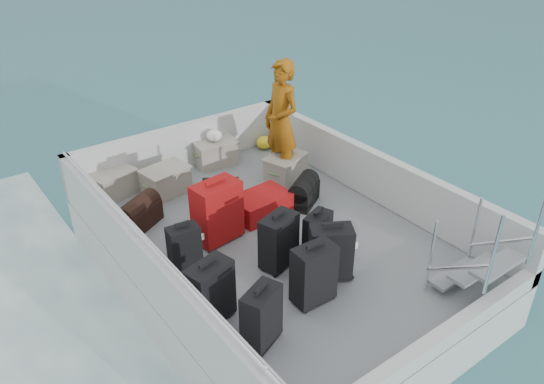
{
  "coord_description": "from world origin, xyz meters",
  "views": [
    {
      "loc": [
        -3.32,
        -4.42,
        4.45
      ],
      "look_at": [
        0.27,
        0.4,
        1.0
      ],
      "focal_mm": 35.0,
      "sensor_mm": 36.0,
      "label": 1
    }
  ],
  "objects": [
    {
      "name": "suitcase_1",
      "position": [
        -1.39,
        -0.8,
        0.96
      ],
      "size": [
        0.51,
        0.37,
        0.69
      ],
      "primitive_type": "cube",
      "rotation": [
        0.0,
        0.0,
        0.24
      ],
      "color": "black",
      "rests_on": "deck"
    },
    {
      "name": "suitcase_6",
      "position": [
        0.04,
        -0.99,
        0.94
      ],
      "size": [
        0.54,
        0.48,
        0.65
      ],
      "primitive_type": "cube",
      "rotation": [
        0.0,
        0.0,
        -0.54
      ],
      "color": "black",
      "rests_on": "deck"
    },
    {
      "name": "ferry_hull",
      "position": [
        0.0,
        0.0,
        0.3
      ],
      "size": [
        3.6,
        5.0,
        0.6
      ],
      "primitive_type": "cube",
      "color": "silver",
      "rests_on": "ground"
    },
    {
      "name": "suitcase_4",
      "position": [
        -0.3,
        -0.49,
        0.95
      ],
      "size": [
        0.5,
        0.38,
        0.66
      ],
      "primitive_type": "cube",
      "rotation": [
        0.0,
        0.0,
        0.29
      ],
      "color": "black",
      "rests_on": "deck"
    },
    {
      "name": "crate_3",
      "position": [
        1.07,
        1.14,
        0.8
      ],
      "size": [
        0.68,
        0.56,
        0.35
      ],
      "primitive_type": "cube",
      "rotation": [
        0.0,
        0.0,
        0.31
      ],
      "color": "#A1988C",
      "rests_on": "deck"
    },
    {
      "name": "white_bag",
      "position": [
        0.48,
        2.2,
        1.08
      ],
      "size": [
        0.24,
        0.24,
        0.18
      ],
      "primitive_type": "ellipsoid",
      "color": "white",
      "rests_on": "crate_2"
    },
    {
      "name": "deck_fittings",
      "position": [
        0.35,
        -0.32,
        0.99
      ],
      "size": [
        3.6,
        5.0,
        0.9
      ],
      "color": "#BABEBE",
      "rests_on": "deck"
    },
    {
      "name": "suitcase_8",
      "position": [
        0.18,
        0.54,
        0.77
      ],
      "size": [
        0.78,
        0.54,
        0.3
      ],
      "primitive_type": "cube",
      "rotation": [
        0.0,
        0.0,
        1.63
      ],
      "color": "#AE0D15",
      "rests_on": "deck"
    },
    {
      "name": "crate_0",
      "position": [
        -1.2,
        2.2,
        0.79
      ],
      "size": [
        0.65,
        0.52,
        0.35
      ],
      "primitive_type": "cube",
      "rotation": [
        0.0,
        0.0,
        0.24
      ],
      "color": "#A1988C",
      "rests_on": "deck"
    },
    {
      "name": "yellow_bag",
      "position": [
        1.45,
        2.2,
        0.73
      ],
      "size": [
        0.28,
        0.26,
        0.22
      ],
      "primitive_type": "ellipsoid",
      "color": "yellow",
      "rests_on": "deck"
    },
    {
      "name": "duffel_2",
      "position": [
        0.82,
        0.41,
        0.78
      ],
      "size": [
        0.61,
        0.53,
        0.32
      ],
      "primitive_type": null,
      "rotation": [
        0.0,
        0.0,
        0.54
      ],
      "color": "black",
      "rests_on": "deck"
    },
    {
      "name": "passenger",
      "position": [
        1.04,
        1.22,
        1.53
      ],
      "size": [
        0.45,
        0.68,
        1.81
      ],
      "primitive_type": "imported",
      "rotation": [
        0.0,
        0.0,
        -1.6
      ],
      "color": "orange",
      "rests_on": "deck"
    },
    {
      "name": "suitcase_7",
      "position": [
        0.22,
        -0.56,
        0.88
      ],
      "size": [
        0.42,
        0.33,
        0.53
      ],
      "primitive_type": "cube",
      "rotation": [
        0.0,
        0.0,
        0.35
      ],
      "color": "black",
      "rests_on": "deck"
    },
    {
      "name": "suitcase_2",
      "position": [
        -1.17,
        0.15,
        0.88
      ],
      "size": [
        0.38,
        0.26,
        0.53
      ],
      "primitive_type": "cube",
      "rotation": [
        0.0,
        0.0,
        -0.13
      ],
      "color": "black",
      "rests_on": "deck"
    },
    {
      "name": "crate_1",
      "position": [
        -0.56,
        1.82,
        0.8
      ],
      "size": [
        0.67,
        0.51,
        0.37
      ],
      "primitive_type": "cube",
      "rotation": [
        0.0,
        0.0,
        0.16
      ],
      "color": "#A1988C",
      "rests_on": "deck"
    },
    {
      "name": "suitcase_0",
      "position": [
        -1.17,
        -1.36,
        0.94
      ],
      "size": [
        0.47,
        0.37,
        0.64
      ],
      "primitive_type": "cube",
      "rotation": [
        0.0,
        0.0,
        0.39
      ],
      "color": "black",
      "rests_on": "deck"
    },
    {
      "name": "crate_2",
      "position": [
        0.48,
        2.2,
        0.81
      ],
      "size": [
        0.67,
        0.51,
        0.37
      ],
      "primitive_type": "cube",
      "rotation": [
        0.0,
        0.0,
        -0.14
      ],
      "color": "#A1988C",
      "rests_on": "deck"
    },
    {
      "name": "deck",
      "position": [
        0.0,
        0.0,
        0.61
      ],
      "size": [
        3.3,
        4.7,
        0.02
      ],
      "primitive_type": "cube",
      "color": "gray",
      "rests_on": "ferry_hull"
    },
    {
      "name": "duffel_0",
      "position": [
        -1.24,
        1.24,
        0.78
      ],
      "size": [
        0.66,
        0.54,
        0.32
      ],
      "primitive_type": null,
      "rotation": [
        0.0,
        0.0,
        0.49
      ],
      "color": "black",
      "rests_on": "deck"
    },
    {
      "name": "duffel_1",
      "position": [
        -0.11,
        1.06,
        0.78
      ],
      "size": [
        0.58,
        0.52,
        0.32
      ],
      "primitive_type": null,
      "rotation": [
        0.0,
        0.0,
        -0.58
      ],
      "color": "black",
      "rests_on": "deck"
    },
    {
      "name": "suitcase_3",
      "position": [
        -0.38,
        -1.19,
        0.96
      ],
      "size": [
        0.46,
        0.28,
        0.68
      ],
      "primitive_type": "cube",
      "rotation": [
        0.0,
        0.0,
        -0.04
      ],
      "color": "black",
      "rests_on": "deck"
    },
    {
      "name": "suitcase_5",
      "position": [
        -0.58,
        0.39,
        1.01
      ],
      "size": [
        0.61,
        0.41,
        0.79
      ],
      "primitive_type": "cube",
      "rotation": [
        0.0,
        0.0,
        0.12
      ],
      "color": "#AE0D15",
      "rests_on": "deck"
    },
    {
      "name": "ground",
      "position": [
        0.0,
        0.0,
        0.0
      ],
      "size": [
        160.0,
        160.0,
        0.0
      ],
      "primitive_type": "plane",
      "color": "#1B5060",
      "rests_on": "ground"
    }
  ]
}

